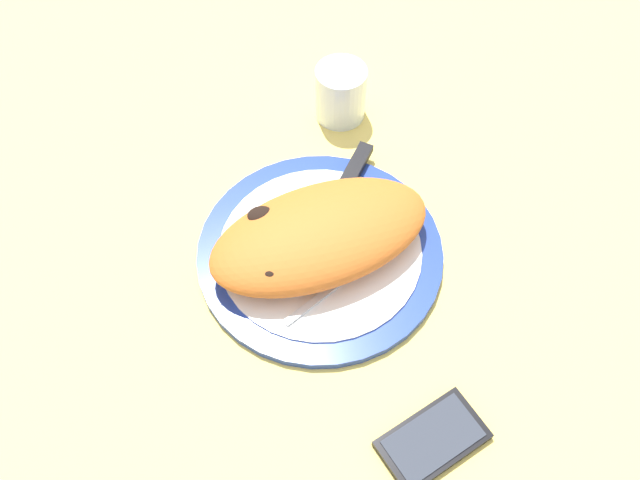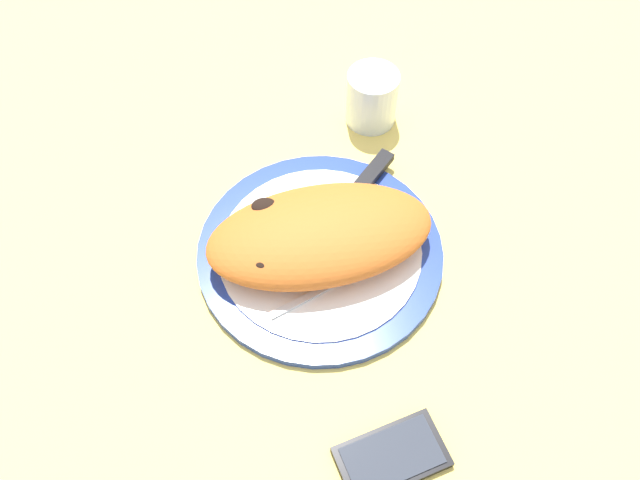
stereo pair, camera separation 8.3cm
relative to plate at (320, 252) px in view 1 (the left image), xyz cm
name	(u,v)px [view 1 (the left image)]	position (x,y,z in cm)	size (l,w,h in cm)	color
ground_plane	(320,261)	(0.00, 0.00, -2.21)	(150.00, 150.00, 3.00)	#EACC60
plate	(320,252)	(0.00, 0.00, 0.00)	(31.32, 31.32, 1.50)	#233D99
calzone	(317,233)	(-0.16, 0.49, 3.92)	(29.81, 18.19, 6.22)	#C16023
fork	(343,279)	(0.17, -5.38, 0.99)	(15.23, 4.56, 0.40)	silver
knife	(342,192)	(6.87, 6.05, 1.28)	(21.53, 16.52, 1.20)	silver
smartphone	(433,440)	(-1.24, -26.84, -0.15)	(11.84, 7.16, 1.16)	black
water_glass	(341,95)	(14.90, 20.18, 2.98)	(7.34, 7.34, 8.28)	silver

